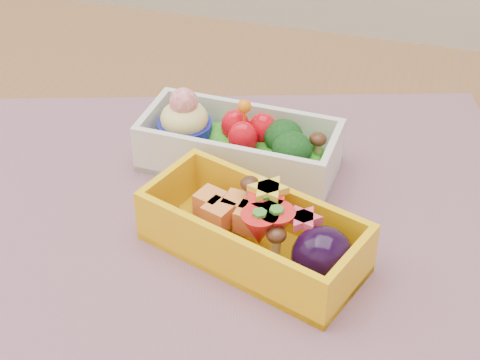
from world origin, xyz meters
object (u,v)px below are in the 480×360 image
(table, at_px, (239,303))
(bento_white, at_px, (238,144))
(bento_yellow, at_px, (257,232))
(placemat, at_px, (230,216))

(table, relative_size, bento_white, 6.35)
(bento_white, xyz_separation_m, bento_yellow, (0.05, -0.12, 0.00))
(bento_yellow, bearing_deg, bento_white, 132.37)
(bento_yellow, bearing_deg, placemat, 148.15)
(placemat, height_order, bento_white, bento_white)
(placemat, bearing_deg, table, -33.30)
(placemat, bearing_deg, bento_yellow, -51.05)
(table, distance_m, bento_yellow, 0.14)
(table, bearing_deg, bento_yellow, -55.35)
(placemat, height_order, bento_yellow, bento_yellow)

